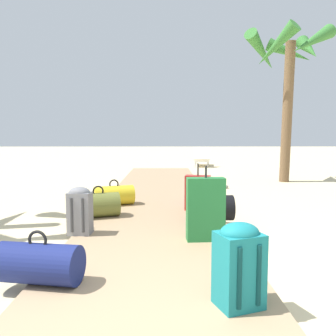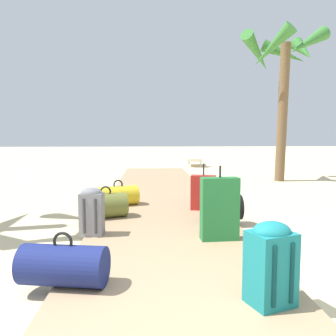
# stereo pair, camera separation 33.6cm
# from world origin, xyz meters

# --- Properties ---
(ground_plane) EXTENTS (60.00, 60.00, 0.00)m
(ground_plane) POSITION_xyz_m (0.00, 4.23, 0.00)
(ground_plane) COLOR beige
(boardwalk) EXTENTS (1.96, 10.58, 0.08)m
(boardwalk) POSITION_xyz_m (0.00, 5.29, 0.04)
(boardwalk) COLOR tan
(boardwalk) RESTS_ON ground
(suitcase_green) EXTENTS (0.44, 0.19, 0.85)m
(suitcase_green) POSITION_xyz_m (0.59, 2.13, 0.44)
(suitcase_green) COLOR #237538
(suitcase_green) RESTS_ON boardwalk
(duffel_bag_black) EXTENTS (0.57, 0.37, 0.47)m
(duffel_bag_black) POSITION_xyz_m (0.81, 3.05, 0.26)
(duffel_bag_black) COLOR black
(duffel_bag_black) RESTS_ON boardwalk
(duffel_bag_yellow) EXTENTS (0.74, 0.53, 0.44)m
(duffel_bag_yellow) POSITION_xyz_m (-0.74, 4.13, 0.25)
(duffel_bag_yellow) COLOR gold
(duffel_bag_yellow) RESTS_ON boardwalk
(duffel_bag_purple) EXTENTS (0.55, 0.36, 0.41)m
(duffel_bag_purple) POSITION_xyz_m (0.82, 4.30, 0.23)
(duffel_bag_purple) COLOR #6B2D84
(duffel_bag_purple) RESTS_ON boardwalk
(suitcase_red) EXTENTS (0.43, 0.28, 0.75)m
(suitcase_red) POSITION_xyz_m (0.66, 3.73, 0.36)
(suitcase_red) COLOR red
(suitcase_red) RESTS_ON boardwalk
(backpack_grey) EXTENTS (0.29, 0.24, 0.58)m
(backpack_grey) POSITION_xyz_m (-0.90, 2.40, 0.38)
(backpack_grey) COLOR slate
(backpack_grey) RESTS_ON boardwalk
(backpack_teal) EXTENTS (0.37, 0.34, 0.60)m
(backpack_teal) POSITION_xyz_m (0.65, 0.61, 0.40)
(backpack_teal) COLOR #197A7F
(backpack_teal) RESTS_ON boardwalk
(duffel_bag_navy) EXTENTS (0.73, 0.44, 0.44)m
(duffel_bag_navy) POSITION_xyz_m (-0.90, 1.00, 0.25)
(duffel_bag_navy) COLOR navy
(duffel_bag_navy) RESTS_ON boardwalk
(duffel_bag_olive) EXTENTS (0.68, 0.52, 0.46)m
(duffel_bag_olive) POSITION_xyz_m (-0.84, 3.27, 0.26)
(duffel_bag_olive) COLOR olive
(duffel_bag_olive) RESTS_ON boardwalk
(palm_tree_far_right) EXTENTS (2.26, 2.32, 4.06)m
(palm_tree_far_right) POSITION_xyz_m (3.36, 7.53, 3.14)
(palm_tree_far_right) COLOR brown
(palm_tree_far_right) RESTS_ON ground
(lounge_chair) EXTENTS (0.82, 1.62, 0.78)m
(lounge_chair) POSITION_xyz_m (1.64, 12.18, 0.33)
(lounge_chair) COLOR white
(lounge_chair) RESTS_ON ground
(rock_right_far) EXTENTS (0.20, 0.19, 0.08)m
(rock_right_far) POSITION_xyz_m (1.58, 6.45, 0.04)
(rock_right_far) COLOR gray
(rock_right_far) RESTS_ON ground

